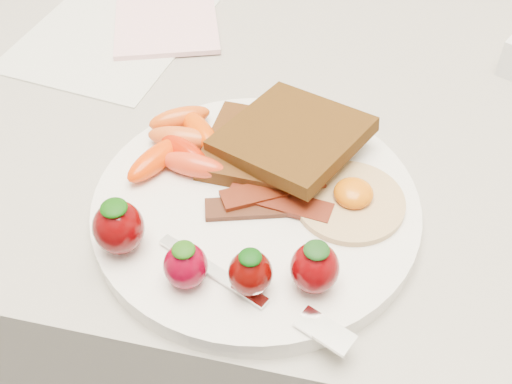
# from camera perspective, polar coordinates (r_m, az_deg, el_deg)

# --- Properties ---
(counter) EXTENTS (2.00, 0.60, 0.90)m
(counter) POSITION_cam_1_polar(r_m,az_deg,el_deg) (1.00, 3.60, -12.67)
(counter) COLOR gray
(counter) RESTS_ON ground
(plate) EXTENTS (0.27, 0.27, 0.02)m
(plate) POSITION_cam_1_polar(r_m,az_deg,el_deg) (0.53, 0.00, -1.40)
(plate) COLOR white
(plate) RESTS_ON counter
(toast_lower) EXTENTS (0.10, 0.10, 0.01)m
(toast_lower) POSITION_cam_1_polar(r_m,az_deg,el_deg) (0.56, 0.41, 3.93)
(toast_lower) COLOR #35140A
(toast_lower) RESTS_ON plate
(toast_upper) EXTENTS (0.14, 0.14, 0.03)m
(toast_upper) POSITION_cam_1_polar(r_m,az_deg,el_deg) (0.55, 3.22, 4.99)
(toast_upper) COLOR black
(toast_upper) RESTS_ON toast_lower
(fried_egg) EXTENTS (0.12, 0.12, 0.02)m
(fried_egg) POSITION_cam_1_polar(r_m,az_deg,el_deg) (0.53, 8.41, -0.64)
(fried_egg) COLOR beige
(fried_egg) RESTS_ON plate
(bacon_strips) EXTENTS (0.10, 0.07, 0.01)m
(bacon_strips) POSITION_cam_1_polar(r_m,az_deg,el_deg) (0.52, 1.28, -0.67)
(bacon_strips) COLOR black
(bacon_strips) RESTS_ON plate
(baby_carrots) EXTENTS (0.09, 0.11, 0.02)m
(baby_carrots) POSITION_cam_1_polar(r_m,az_deg,el_deg) (0.56, -6.62, 4.27)
(baby_carrots) COLOR #D6541B
(baby_carrots) RESTS_ON plate
(strawberries) EXTENTS (0.19, 0.06, 0.05)m
(strawberries) POSITION_cam_1_polar(r_m,az_deg,el_deg) (0.47, -4.31, -5.47)
(strawberries) COLOR #500203
(strawberries) RESTS_ON plate
(fork) EXTENTS (0.16, 0.07, 0.00)m
(fork) POSITION_cam_1_polar(r_m,az_deg,el_deg) (0.46, 0.49, -9.27)
(fork) COLOR white
(fork) RESTS_ON plate
(paper_sheet) EXTENTS (0.21, 0.26, 0.00)m
(paper_sheet) POSITION_cam_1_polar(r_m,az_deg,el_deg) (0.77, -12.48, 13.89)
(paper_sheet) COLOR silver
(paper_sheet) RESTS_ON counter
(notepad) EXTENTS (0.16, 0.20, 0.01)m
(notepad) POSITION_cam_1_polar(r_m,az_deg,el_deg) (0.78, -8.01, 15.38)
(notepad) COLOR #F6B7BF
(notepad) RESTS_ON paper_sheet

